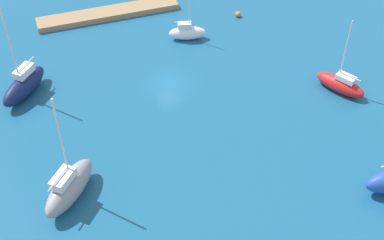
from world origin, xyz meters
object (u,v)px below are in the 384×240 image
sailboat_white_center_basin (187,32)px  sailboat_navy_far_south (24,85)px  mooring_buoy_orange (238,14)px  sailboat_red_lone_south (341,84)px  pier_dock (109,13)px  sailboat_gray_east_end (69,187)px

sailboat_white_center_basin → sailboat_navy_far_south: bearing=-152.3°
sailboat_white_center_basin → mooring_buoy_orange: bearing=34.2°
sailboat_red_lone_south → mooring_buoy_orange: (4.77, -18.77, -0.62)m
sailboat_red_lone_south → sailboat_navy_far_south: size_ratio=0.77×
sailboat_red_lone_south → pier_dock: bearing=11.3°
sailboat_red_lone_south → sailboat_navy_far_south: bearing=42.4°
sailboat_navy_far_south → mooring_buoy_orange: bearing=145.9°
sailboat_red_lone_south → sailboat_gray_east_end: 32.26m
sailboat_navy_far_south → sailboat_white_center_basin: 21.56m
sailboat_gray_east_end → mooring_buoy_orange: sailboat_gray_east_end is taller
sailboat_navy_far_south → pier_dock: bearing=178.6°
sailboat_gray_east_end → sailboat_navy_far_south: 16.92m
pier_dock → sailboat_white_center_basin: 12.28m
sailboat_gray_east_end → pier_dock: bearing=22.6°
pier_dock → sailboat_navy_far_south: 18.64m
sailboat_gray_east_end → sailboat_white_center_basin: bearing=0.3°
sailboat_navy_far_south → sailboat_white_center_basin: bearing=144.0°
sailboat_red_lone_south → sailboat_gray_east_end: size_ratio=0.79×
pier_dock → mooring_buoy_orange: 17.78m
mooring_buoy_orange → sailboat_red_lone_south: bearing=104.3°
sailboat_red_lone_south → mooring_buoy_orange: 19.37m
sailboat_red_lone_south → sailboat_white_center_basin: 20.54m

